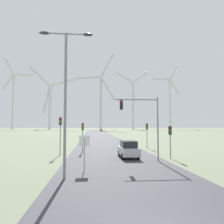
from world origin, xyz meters
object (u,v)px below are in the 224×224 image
(traffic_light_post_near_left, at_px, (60,128))
(wind_turbine_center, at_px, (101,96))
(car_approaching, at_px, (128,149))
(wind_turbine_far_right, at_px, (170,99))
(wind_turbine_far_left, at_px, (13,96))
(traffic_light_post_near_right, at_px, (170,135))
(traffic_light_post_mid_left, at_px, (83,131))
(wind_turbine_right, at_px, (133,100))
(traffic_light_post_mid_right, at_px, (147,130))
(wind_turbine_left, at_px, (50,101))
(traffic_light_mast_overhead, at_px, (143,116))
(stop_sign_near, at_px, (84,146))
(streetlamp, at_px, (65,85))

(traffic_light_post_near_left, height_order, wind_turbine_center, wind_turbine_center)
(car_approaching, distance_m, wind_turbine_far_right, 204.14)
(traffic_light_post_near_left, bearing_deg, wind_turbine_center, 85.89)
(wind_turbine_far_left, bearing_deg, wind_turbine_far_right, 0.53)
(traffic_light_post_near_right, bearing_deg, traffic_light_post_mid_left, 144.47)
(car_approaching, height_order, wind_turbine_right, wind_turbine_right)
(wind_turbine_far_left, xyz_separation_m, wind_turbine_right, (110.31, -15.63, -4.40))
(wind_turbine_center, xyz_separation_m, wind_turbine_far_right, (70.62, 28.16, 2.16))
(wind_turbine_center, xyz_separation_m, wind_turbine_right, (29.57, 11.14, -1.51))
(traffic_light_post_mid_right, bearing_deg, traffic_light_post_near_left, -150.55)
(traffic_light_post_mid_right, bearing_deg, wind_turbine_far_right, 68.63)
(wind_turbine_left, relative_size, wind_turbine_center, 0.86)
(wind_turbine_far_right, bearing_deg, traffic_light_post_mid_right, -111.37)
(traffic_light_post_mid_right, height_order, wind_turbine_center, wind_turbine_center)
(wind_turbine_left, bearing_deg, wind_turbine_far_right, 8.04)
(traffic_light_post_near_right, xyz_separation_m, traffic_light_mast_overhead, (-3.19, -1.40, 1.92))
(stop_sign_near, xyz_separation_m, traffic_light_post_mid_right, (9.05, 15.98, 0.88))
(traffic_light_post_near_right, height_order, traffic_light_post_mid_left, traffic_light_post_mid_left)
(traffic_light_post_near_left, xyz_separation_m, wind_turbine_far_left, (-69.45, 183.73, 27.77))
(stop_sign_near, relative_size, wind_turbine_center, 0.04)
(wind_turbine_right, bearing_deg, traffic_light_post_mid_right, -100.09)
(car_approaching, bearing_deg, traffic_light_post_near_right, -15.24)
(wind_turbine_center, bearing_deg, car_approaching, -91.31)
(traffic_light_post_mid_right, bearing_deg, wind_turbine_left, 105.55)
(traffic_light_post_mid_left, height_order, traffic_light_mast_overhead, traffic_light_mast_overhead)
(stop_sign_near, xyz_separation_m, traffic_light_post_near_right, (8.76, 5.21, 0.61))
(wind_turbine_center, bearing_deg, wind_turbine_left, 164.87)
(car_approaching, distance_m, wind_turbine_far_left, 204.00)
(stop_sign_near, relative_size, wind_turbine_far_right, 0.04)
(streetlamp, height_order, wind_turbine_far_right, wind_turbine_far_right)
(car_approaching, height_order, wind_turbine_far_right, wind_turbine_far_right)
(streetlamp, xyz_separation_m, wind_turbine_far_right, (80.00, 196.67, 24.09))
(streetlamp, xyz_separation_m, traffic_light_post_mid_right, (10.26, 18.41, -3.40))
(traffic_light_post_near_left, distance_m, wind_turbine_center, 159.32)
(traffic_light_post_mid_left, height_order, traffic_light_post_mid_right, traffic_light_post_mid_left)
(traffic_light_mast_overhead, xyz_separation_m, wind_turbine_left, (-41.59, 174.21, 20.65))
(traffic_light_post_near_right, bearing_deg, stop_sign_near, -149.23)
(streetlamp, relative_size, wind_turbine_far_left, 0.15)
(streetlamp, relative_size, car_approaching, 2.36)
(streetlamp, distance_m, wind_turbine_far_right, 213.68)
(traffic_light_mast_overhead, relative_size, wind_turbine_center, 0.10)
(streetlamp, relative_size, traffic_light_post_near_left, 2.20)
(traffic_light_post_near_right, xyz_separation_m, wind_turbine_right, (28.98, 171.99, 24.10))
(streetlamp, height_order, wind_turbine_left, wind_turbine_left)
(streetlamp, height_order, traffic_light_mast_overhead, streetlamp)
(car_approaching, height_order, wind_turbine_left, wind_turbine_left)
(traffic_light_post_near_left, height_order, traffic_light_post_mid_right, traffic_light_post_near_left)
(stop_sign_near, height_order, wind_turbine_right, wind_turbine_right)
(stop_sign_near, xyz_separation_m, traffic_light_mast_overhead, (5.57, 3.81, 2.54))
(stop_sign_near, height_order, traffic_light_mast_overhead, traffic_light_mast_overhead)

